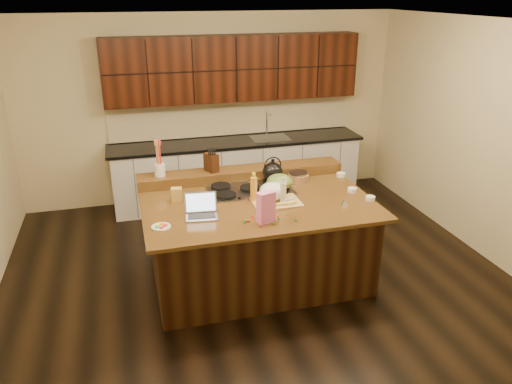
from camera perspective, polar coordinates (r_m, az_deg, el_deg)
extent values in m
cube|color=black|center=(5.66, 0.14, -9.64)|extent=(5.50, 5.00, 0.01)
cube|color=silver|center=(4.82, 0.17, 18.89)|extent=(5.50, 5.00, 0.01)
cube|color=beige|center=(7.44, -5.09, 9.44)|extent=(5.50, 0.01, 2.70)
cube|color=beige|center=(2.98, 13.43, -11.79)|extent=(5.50, 0.01, 2.70)
cube|color=beige|center=(6.36, 24.92, 5.25)|extent=(0.01, 5.00, 2.70)
cube|color=black|center=(5.44, 0.14, -5.66)|extent=(2.22, 1.42, 0.88)
cube|color=black|center=(5.24, 0.14, -1.21)|extent=(2.40, 1.60, 0.04)
cube|color=black|center=(5.84, -1.69, 2.15)|extent=(2.40, 0.30, 0.12)
cube|color=gray|center=(5.50, -0.69, 0.23)|extent=(0.92, 0.52, 0.02)
cylinder|color=black|center=(5.55, -4.03, 0.62)|extent=(0.22, 0.22, 0.03)
cylinder|color=black|center=(5.69, 1.90, 1.21)|extent=(0.22, 0.22, 0.03)
cylinder|color=black|center=(5.31, -3.47, -0.38)|extent=(0.22, 0.22, 0.03)
cylinder|color=black|center=(5.46, 2.71, 0.27)|extent=(0.22, 0.22, 0.03)
cylinder|color=black|center=(5.49, -0.69, 0.44)|extent=(0.22, 0.22, 0.03)
cube|color=silver|center=(7.43, -2.10, 2.27)|extent=(3.60, 0.62, 0.90)
cube|color=black|center=(7.29, -2.15, 5.75)|extent=(3.70, 0.66, 0.04)
cube|color=gray|center=(7.41, 1.63, 6.15)|extent=(0.55, 0.42, 0.01)
cylinder|color=gray|center=(7.52, 1.24, 7.87)|extent=(0.02, 0.02, 0.36)
cube|color=black|center=(7.21, -2.56, 13.95)|extent=(3.60, 0.34, 0.90)
cube|color=beige|center=(7.51, -2.74, 8.44)|extent=(3.60, 0.03, 0.50)
ellipsoid|color=black|center=(5.64, 1.92, 2.36)|extent=(0.30, 0.30, 0.21)
ellipsoid|color=#546E2C|center=(5.42, 2.72, 1.20)|extent=(0.36, 0.36, 0.16)
cube|color=#B7B7BC|center=(4.88, -6.23, -2.83)|extent=(0.34, 0.25, 0.01)
cube|color=black|center=(4.88, -6.23, -2.73)|extent=(0.28, 0.16, 0.00)
cube|color=#B7B7BC|center=(4.94, -6.35, -1.15)|extent=(0.32, 0.10, 0.20)
cube|color=silver|center=(4.93, -6.34, -1.17)|extent=(0.29, 0.08, 0.17)
cylinder|color=gold|center=(5.16, -0.26, 0.26)|extent=(0.09, 0.09, 0.27)
cylinder|color=silver|center=(5.09, 3.10, -0.20)|extent=(0.08, 0.08, 0.25)
cube|color=tan|center=(5.17, 2.33, -1.19)|extent=(0.49, 0.36, 0.02)
ellipsoid|color=white|center=(5.19, 1.92, 0.09)|extent=(0.29, 0.29, 0.18)
cube|color=#EDD872|center=(5.04, 1.77, -1.54)|extent=(0.11, 0.03, 0.03)
cube|color=#EDD872|center=(5.07, 2.92, -1.41)|extent=(0.11, 0.03, 0.03)
cube|color=#EDD872|center=(5.10, 4.07, -1.28)|extent=(0.11, 0.03, 0.03)
cylinder|color=gray|center=(5.18, 3.52, -0.98)|extent=(0.19, 0.08, 0.01)
cylinder|color=white|center=(5.37, 12.93, -0.71)|extent=(0.12, 0.12, 0.04)
cylinder|color=white|center=(5.56, 10.95, 0.23)|extent=(0.13, 0.13, 0.04)
cylinder|color=white|center=(5.99, 9.67, 1.96)|extent=(0.13, 0.13, 0.04)
cylinder|color=#996B3F|center=(5.77, 4.84, 1.66)|extent=(0.31, 0.31, 0.09)
cone|color=silver|center=(5.19, 10.11, -1.17)|extent=(0.10, 0.10, 0.07)
cube|color=pink|center=(4.70, 1.14, -1.76)|extent=(0.18, 0.14, 0.31)
cylinder|color=white|center=(4.75, -10.80, -3.92)|extent=(0.19, 0.19, 0.01)
cube|color=gold|center=(5.25, -9.06, -0.32)|extent=(0.12, 0.09, 0.15)
cylinder|color=white|center=(5.67, -10.94, 2.48)|extent=(0.15, 0.15, 0.14)
cube|color=black|center=(5.72, -5.13, 3.37)|extent=(0.17, 0.20, 0.21)
ellipsoid|color=red|center=(4.66, 0.46, -3.93)|extent=(0.02, 0.02, 0.02)
ellipsoid|color=#198C26|center=(4.80, 4.55, -3.22)|extent=(0.02, 0.02, 0.02)
ellipsoid|color=red|center=(4.84, 0.21, -2.90)|extent=(0.02, 0.02, 0.02)
ellipsoid|color=#198C26|center=(4.73, -1.38, -3.53)|extent=(0.02, 0.02, 0.02)
ellipsoid|color=red|center=(4.76, -1.01, -3.37)|extent=(0.02, 0.02, 0.02)
ellipsoid|color=#198C26|center=(4.78, -1.26, -3.25)|extent=(0.02, 0.02, 0.02)
ellipsoid|color=red|center=(4.85, -0.40, -2.87)|extent=(0.02, 0.02, 0.02)
ellipsoid|color=#198C26|center=(4.83, 2.66, -3.02)|extent=(0.02, 0.02, 0.02)
ellipsoid|color=red|center=(4.86, 2.58, -2.82)|extent=(0.02, 0.02, 0.02)
ellipsoid|color=#198C26|center=(4.91, 3.62, -2.58)|extent=(0.02, 0.02, 0.02)
ellipsoid|color=red|center=(4.77, -0.78, -3.33)|extent=(0.02, 0.02, 0.02)
ellipsoid|color=#198C26|center=(4.72, 2.00, -3.62)|extent=(0.02, 0.02, 0.02)
ellipsoid|color=red|center=(4.87, 2.12, -2.74)|extent=(0.02, 0.02, 0.02)
ellipsoid|color=#198C26|center=(4.77, -1.17, -3.31)|extent=(0.02, 0.02, 0.02)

